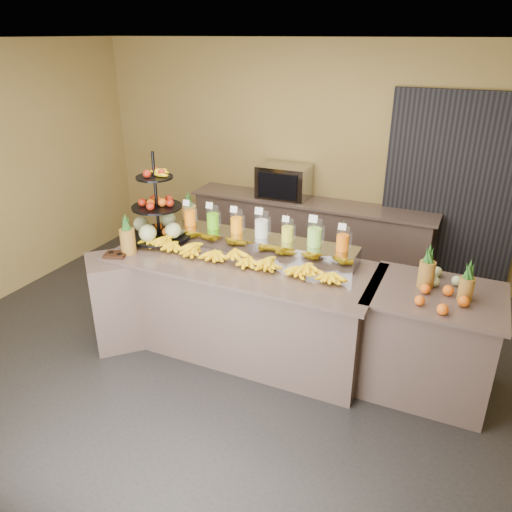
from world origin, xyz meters
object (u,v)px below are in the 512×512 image
Objects in this scene: fruit_stand at (162,219)px; condiment_caddy at (115,255)px; pitcher_tray at (261,244)px; oven_warmer at (284,182)px; right_fruit_pile at (441,290)px; banana_heap at (232,254)px.

fruit_stand reaches higher than condiment_caddy.
pitcher_tray is 9.48× the size of condiment_caddy.
condiment_caddy is at bearing -109.21° from oven_warmer.
right_fruit_pile is (2.67, -0.10, -0.16)m from fruit_stand.
pitcher_tray is 0.89× the size of banana_heap.
banana_heap is at bearing -178.03° from right_fruit_pile.
oven_warmer is (-0.43, 1.67, 0.13)m from pitcher_tray.
right_fruit_pile is (1.81, 0.06, -0.00)m from banana_heap.
oven_warmer is at bearing 97.72° from banana_heap.
fruit_stand is 0.59m from condiment_caddy.
banana_heap is 0.89m from fruit_stand.
fruit_stand is 4.58× the size of condiment_caddy.
fruit_stand reaches higher than right_fruit_pile.
right_fruit_pile is at bearing -8.73° from pitcher_tray.
fruit_stand is at bearing 177.82° from right_fruit_pile.
right_fruit_pile reaches higher than banana_heap.
right_fruit_pile is at bearing 1.97° from banana_heap.
fruit_stand is (-1.02, -0.15, 0.15)m from pitcher_tray.
pitcher_tray is 1.67m from right_fruit_pile.
oven_warmer is at bearing 104.35° from pitcher_tray.
fruit_stand reaches higher than banana_heap.
fruit_stand is 1.43× the size of oven_warmer.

